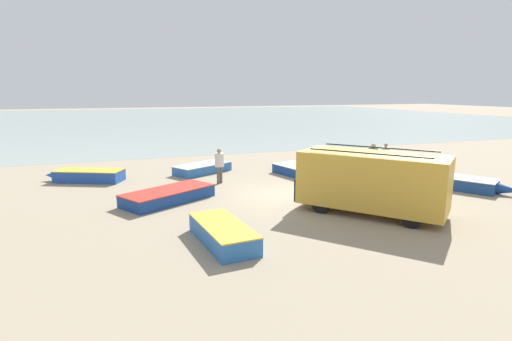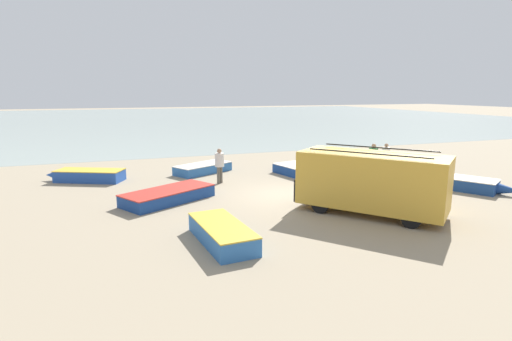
% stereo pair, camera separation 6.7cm
% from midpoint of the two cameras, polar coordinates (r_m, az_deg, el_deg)
% --- Properties ---
extents(ground_plane, '(200.00, 200.00, 0.00)m').
position_cam_midpoint_polar(ground_plane, '(17.51, 4.76, -3.60)').
color(ground_plane, gray).
extents(sea_water, '(120.00, 80.00, 0.01)m').
position_cam_midpoint_polar(sea_water, '(67.90, -13.82, 7.17)').
color(sea_water, '#99A89E').
rests_on(sea_water, ground_plane).
extents(parked_van, '(4.91, 5.40, 2.40)m').
position_cam_midpoint_polar(parked_van, '(15.29, 16.25, -1.40)').
color(parked_van, gold).
rests_on(parked_van, ground_plane).
extents(fishing_rowboat_0, '(3.89, 2.78, 0.51)m').
position_cam_midpoint_polar(fishing_rowboat_0, '(22.50, -7.27, 0.35)').
color(fishing_rowboat_0, '#2D66AD').
rests_on(fishing_rowboat_0, ground_plane).
extents(fishing_rowboat_1, '(4.52, 3.27, 0.51)m').
position_cam_midpoint_polar(fishing_rowboat_1, '(16.95, -11.98, -3.42)').
color(fishing_rowboat_1, navy).
rests_on(fishing_rowboat_1, ground_plane).
extents(fishing_rowboat_2, '(3.64, 5.34, 0.56)m').
position_cam_midpoint_polar(fishing_rowboat_2, '(21.02, 25.61, -1.39)').
color(fishing_rowboat_2, navy).
rests_on(fishing_rowboat_2, ground_plane).
extents(fishing_rowboat_3, '(2.66, 5.59, 0.51)m').
position_cam_midpoint_polar(fishing_rowboat_3, '(21.30, 7.54, -0.27)').
color(fishing_rowboat_3, navy).
rests_on(fishing_rowboat_3, ground_plane).
extents(fishing_rowboat_4, '(1.50, 3.78, 0.58)m').
position_cam_midpoint_polar(fishing_rowboat_4, '(12.28, -4.94, -8.73)').
color(fishing_rowboat_4, '#2D66AD').
rests_on(fishing_rowboat_4, ground_plane).
extents(fishing_rowboat_5, '(4.01, 2.53, 0.59)m').
position_cam_midpoint_polar(fishing_rowboat_5, '(21.91, -22.92, -0.65)').
color(fishing_rowboat_5, '#234CA3').
rests_on(fishing_rowboat_5, ground_plane).
extents(fisherman_0, '(0.47, 0.47, 1.77)m').
position_cam_midpoint_polar(fisherman_0, '(22.06, 16.48, 1.88)').
color(fisherman_0, '#38383D').
rests_on(fisherman_0, ground_plane).
extents(fisherman_1, '(0.45, 0.45, 1.73)m').
position_cam_midpoint_polar(fisherman_1, '(19.67, -5.14, 1.13)').
color(fisherman_1, '#5B564C').
rests_on(fisherman_1, ground_plane).
extents(fisherman_2, '(0.43, 0.43, 1.64)m').
position_cam_midpoint_polar(fisherman_2, '(23.37, 18.13, 2.10)').
color(fisherman_2, navy).
rests_on(fisherman_2, ground_plane).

